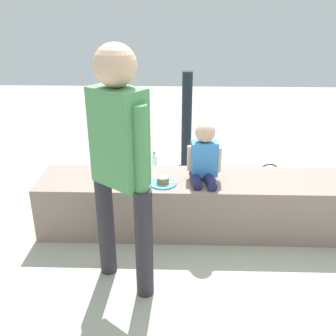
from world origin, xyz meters
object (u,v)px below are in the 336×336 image
(child_seated, at_px, (204,155))
(handbag_black_leather, at_px, (268,185))
(water_bottle_far_side, at_px, (232,195))
(cake_box_white, at_px, (167,187))
(handbag_brown_canvas, at_px, (110,188))
(gift_bag, at_px, (138,170))
(party_cup_red, at_px, (107,171))
(cake_plate, at_px, (163,181))
(water_bottle_near_gift, at_px, (154,162))
(adult_standing, at_px, (120,153))

(child_seated, distance_m, handbag_black_leather, 1.06)
(water_bottle_far_side, bearing_deg, cake_box_white, 160.77)
(cake_box_white, distance_m, handbag_brown_canvas, 0.58)
(cake_box_white, distance_m, handbag_black_leather, 1.02)
(gift_bag, height_order, party_cup_red, gift_bag)
(cake_plate, relative_size, water_bottle_near_gift, 0.98)
(water_bottle_near_gift, bearing_deg, gift_bag, -112.51)
(water_bottle_near_gift, height_order, handbag_black_leather, handbag_black_leather)
(child_seated, bearing_deg, handbag_black_leather, 40.95)
(cake_plate, height_order, handbag_brown_canvas, cake_plate)
(gift_bag, distance_m, water_bottle_far_side, 1.04)
(adult_standing, relative_size, water_bottle_near_gift, 7.04)
(water_bottle_far_side, xyz_separation_m, cake_box_white, (-0.64, 0.22, -0.03))
(cake_box_white, bearing_deg, adult_standing, -99.71)
(cake_box_white, bearing_deg, water_bottle_far_side, -19.23)
(cake_plate, xyz_separation_m, water_bottle_near_gift, (-0.16, 1.32, -0.38))
(cake_plate, relative_size, cake_box_white, 0.79)
(adult_standing, bearing_deg, handbag_black_leather, 46.19)
(child_seated, xyz_separation_m, cake_box_white, (-0.33, 0.68, -0.62))
(party_cup_red, height_order, cake_box_white, cake_box_white)
(child_seated, distance_m, party_cup_red, 1.62)
(water_bottle_far_side, height_order, handbag_black_leather, handbag_black_leather)
(child_seated, bearing_deg, cake_plate, -164.30)
(gift_bag, relative_size, party_cup_red, 3.81)
(adult_standing, height_order, handbag_brown_canvas, adult_standing)
(child_seated, distance_m, adult_standing, 0.95)
(adult_standing, distance_m, cake_box_white, 1.68)
(child_seated, relative_size, water_bottle_near_gift, 2.11)
(child_seated, relative_size, cake_plate, 2.16)
(child_seated, height_order, water_bottle_far_side, child_seated)
(gift_bag, distance_m, cake_box_white, 0.38)
(water_bottle_near_gift, bearing_deg, adult_standing, -92.18)
(adult_standing, xyz_separation_m, party_cup_red, (-0.46, 1.80, -0.93))
(cake_plate, relative_size, handbag_brown_canvas, 0.79)
(child_seated, bearing_deg, handbag_brown_canvas, 147.99)
(handbag_black_leather, bearing_deg, handbag_brown_canvas, -178.47)
(party_cup_red, xyz_separation_m, handbag_brown_canvas, (0.14, -0.54, 0.05))
(child_seated, height_order, handbag_black_leather, child_seated)
(adult_standing, distance_m, cake_plate, 0.82)
(adult_standing, relative_size, cake_plate, 7.20)
(water_bottle_near_gift, relative_size, handbag_black_leather, 0.63)
(cake_plate, bearing_deg, water_bottle_near_gift, 96.95)
(adult_standing, xyz_separation_m, gift_bag, (-0.08, 1.57, -0.81))
(cake_box_white, bearing_deg, cake_plate, -90.24)
(gift_bag, distance_m, handbag_brown_canvas, 0.40)
(party_cup_red, bearing_deg, child_seated, -46.85)
(cake_plate, bearing_deg, adult_standing, -110.88)
(child_seated, xyz_separation_m, water_bottle_near_gift, (-0.49, 1.23, -0.58))
(child_seated, bearing_deg, party_cup_red, 133.15)
(water_bottle_near_gift, height_order, handbag_brown_canvas, handbag_brown_canvas)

